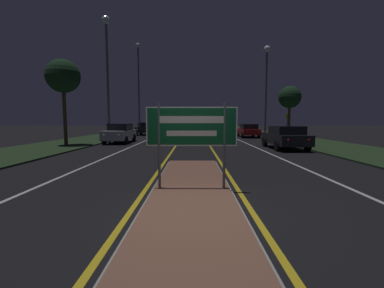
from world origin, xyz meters
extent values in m
plane|color=black|center=(0.00, 0.00, 0.00)|extent=(160.00, 160.00, 0.00)
cube|color=#999993|center=(0.00, 1.46, 0.03)|extent=(2.03, 8.89, 0.05)
cube|color=brown|center=(0.00, 1.46, 0.05)|extent=(1.91, 8.77, 0.10)
cube|color=#23381E|center=(-9.50, 20.00, 0.04)|extent=(5.00, 100.00, 0.08)
cube|color=#23381E|center=(9.50, 20.00, 0.04)|extent=(5.00, 100.00, 0.08)
cube|color=gold|center=(-1.21, 25.00, 0.00)|extent=(0.12, 70.00, 0.01)
cube|color=gold|center=(1.21, 25.00, 0.00)|extent=(0.12, 70.00, 0.01)
cube|color=silver|center=(-4.20, 25.00, 0.00)|extent=(0.12, 70.00, 0.01)
cube|color=silver|center=(4.20, 25.00, 0.00)|extent=(0.12, 70.00, 0.01)
cube|color=silver|center=(-7.20, 25.00, 0.00)|extent=(0.10, 70.00, 0.01)
cube|color=silver|center=(7.20, 25.00, 0.00)|extent=(0.10, 70.00, 0.01)
cylinder|color=#56565B|center=(-0.82, 1.46, 1.17)|extent=(0.07, 0.07, 2.14)
cylinder|color=#56565B|center=(0.82, 1.46, 1.17)|extent=(0.07, 0.07, 2.14)
cube|color=#0F512D|center=(0.00, 1.46, 1.65)|extent=(2.27, 0.04, 0.97)
cube|color=white|center=(0.00, 1.44, 1.65)|extent=(2.27, 0.00, 0.97)
cube|color=#0F512D|center=(0.00, 1.44, 1.65)|extent=(2.20, 0.01, 0.91)
cube|color=white|center=(0.00, 1.44, 1.82)|extent=(1.59, 0.01, 0.17)
cube|color=white|center=(0.00, 1.44, 1.48)|extent=(1.25, 0.01, 0.14)
cylinder|color=#56565B|center=(-6.49, 14.91, 4.53)|extent=(0.18, 0.18, 9.06)
sphere|color=white|center=(-6.49, 14.91, 9.25)|extent=(0.63, 0.63, 0.63)
cylinder|color=#56565B|center=(-6.19, 24.65, 5.02)|extent=(0.18, 0.18, 10.03)
sphere|color=white|center=(-6.19, 24.65, 10.18)|extent=(0.49, 0.49, 0.49)
cylinder|color=#56565B|center=(6.68, 18.89, 4.00)|extent=(0.18, 0.18, 8.01)
sphere|color=white|center=(6.68, 18.89, 8.19)|extent=(0.61, 0.61, 0.61)
cube|color=black|center=(5.83, 11.33, 0.64)|extent=(1.84, 4.32, 0.63)
cube|color=black|center=(5.83, 11.07, 1.20)|extent=(1.62, 2.25, 0.50)
sphere|color=red|center=(5.27, 9.19, 0.72)|extent=(0.14, 0.14, 0.14)
sphere|color=red|center=(6.40, 9.19, 0.72)|extent=(0.14, 0.14, 0.14)
cylinder|color=black|center=(4.96, 12.66, 0.32)|extent=(0.22, 0.65, 0.65)
cylinder|color=black|center=(6.71, 12.66, 0.32)|extent=(0.22, 0.65, 0.65)
cylinder|color=black|center=(4.96, 9.99, 0.32)|extent=(0.22, 0.65, 0.65)
cylinder|color=black|center=(6.71, 9.99, 0.32)|extent=(0.22, 0.65, 0.65)
cube|color=maroon|center=(5.87, 22.40, 0.60)|extent=(1.75, 4.14, 0.58)
cube|color=black|center=(5.87, 22.16, 1.15)|extent=(1.54, 2.15, 0.52)
sphere|color=red|center=(5.33, 20.36, 0.67)|extent=(0.14, 0.14, 0.14)
sphere|color=red|center=(6.41, 20.36, 0.67)|extent=(0.14, 0.14, 0.14)
cylinder|color=black|center=(5.04, 23.69, 0.31)|extent=(0.22, 0.62, 0.62)
cylinder|color=black|center=(6.70, 23.69, 0.31)|extent=(0.22, 0.62, 0.62)
cylinder|color=black|center=(5.04, 21.12, 0.31)|extent=(0.22, 0.62, 0.62)
cylinder|color=black|center=(6.70, 21.12, 0.31)|extent=(0.22, 0.62, 0.62)
cube|color=#B7B7BC|center=(-5.86, 15.58, 0.66)|extent=(1.71, 4.32, 0.70)
cube|color=black|center=(-5.86, 15.84, 1.27)|extent=(1.50, 2.25, 0.53)
sphere|color=white|center=(-6.39, 13.44, 0.74)|extent=(0.14, 0.14, 0.14)
sphere|color=white|center=(-5.33, 13.44, 0.74)|extent=(0.14, 0.14, 0.14)
cylinder|color=black|center=(-6.68, 14.24, 0.31)|extent=(0.22, 0.61, 0.61)
cylinder|color=black|center=(-5.05, 14.24, 0.31)|extent=(0.22, 0.61, 0.61)
cylinder|color=black|center=(-6.68, 16.91, 0.31)|extent=(0.22, 0.61, 0.61)
cylinder|color=black|center=(-5.05, 16.91, 0.31)|extent=(0.22, 0.61, 0.61)
cube|color=black|center=(-5.85, 26.70, 0.67)|extent=(1.81, 4.39, 0.63)
cube|color=black|center=(-5.85, 26.96, 1.25)|extent=(1.60, 2.28, 0.53)
sphere|color=white|center=(-6.41, 24.52, 0.75)|extent=(0.14, 0.14, 0.14)
sphere|color=white|center=(-5.28, 24.52, 0.75)|extent=(0.14, 0.14, 0.14)
cylinder|color=black|center=(-6.71, 25.34, 0.36)|extent=(0.22, 0.71, 0.71)
cylinder|color=black|center=(-4.98, 25.34, 0.36)|extent=(0.22, 0.71, 0.71)
cylinder|color=black|center=(-6.71, 28.06, 0.36)|extent=(0.22, 0.71, 0.71)
cylinder|color=black|center=(-4.98, 28.06, 0.36)|extent=(0.22, 0.71, 0.71)
cylinder|color=#56565B|center=(10.00, 22.46, 1.20)|extent=(0.06, 0.06, 2.24)
cube|color=yellow|center=(10.00, 22.46, 2.26)|extent=(0.60, 0.02, 0.60)
cylinder|color=#4C3823|center=(-8.93, 12.98, 2.20)|extent=(0.24, 0.24, 4.24)
sphere|color=#19381E|center=(-8.93, 12.98, 4.83)|extent=(2.28, 2.28, 2.28)
cylinder|color=#4C3823|center=(9.12, 19.55, 1.80)|extent=(0.24, 0.24, 3.43)
sphere|color=#19381E|center=(9.12, 19.55, 3.98)|extent=(2.07, 2.07, 2.07)
camera|label=1|loc=(0.04, -4.92, 1.81)|focal=24.00mm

